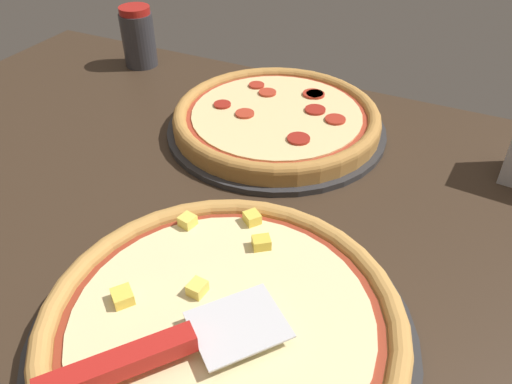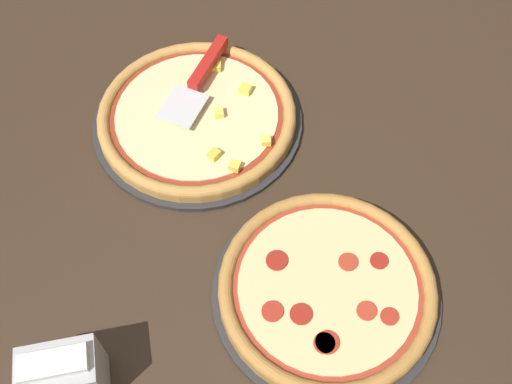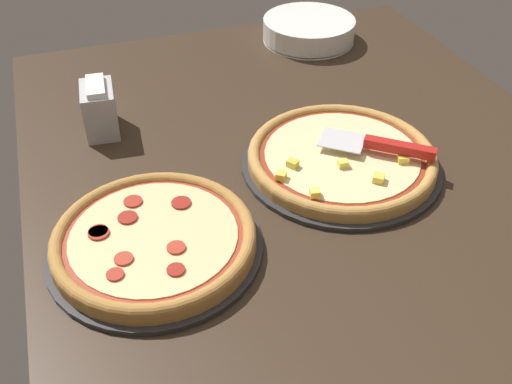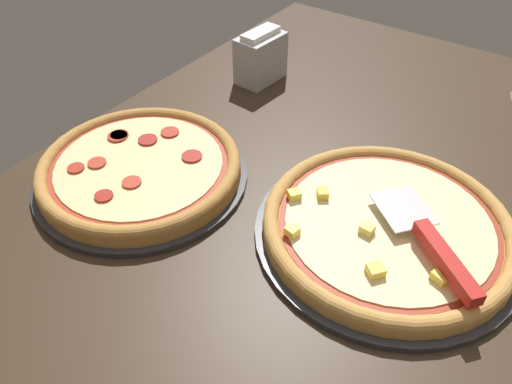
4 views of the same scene
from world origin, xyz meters
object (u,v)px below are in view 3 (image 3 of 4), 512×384
at_px(pizza_front, 342,157).
at_px(napkin_holder, 100,109).
at_px(serving_spatula, 388,146).
at_px(pizza_back, 154,238).
at_px(plate_stack, 309,30).

relative_size(pizza_front, napkin_holder, 3.29).
distance_m(pizza_front, serving_spatula, 0.09).
height_order(serving_spatula, napkin_holder, napkin_holder).
bearing_deg(pizza_front, serving_spatula, -112.05).
xyz_separation_m(pizza_front, napkin_holder, (0.30, 0.44, 0.03)).
relative_size(pizza_back, napkin_holder, 3.00).
xyz_separation_m(serving_spatula, napkin_holder, (0.33, 0.53, 0.00)).
height_order(pizza_back, napkin_holder, napkin_holder).
height_order(pizza_front, serving_spatula, serving_spatula).
relative_size(pizza_front, plate_stack, 1.49).
relative_size(serving_spatula, plate_stack, 0.82).
distance_m(pizza_back, serving_spatula, 0.50).
relative_size(pizza_front, pizza_back, 1.09).
bearing_deg(serving_spatula, plate_stack, -8.28).
xyz_separation_m(pizza_front, plate_stack, (0.58, -0.17, 0.01)).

